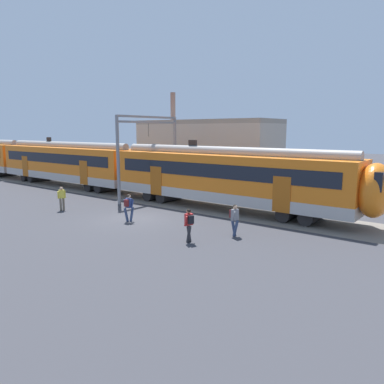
% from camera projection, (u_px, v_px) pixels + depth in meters
% --- Properties ---
extents(ground_plane, '(160.00, 160.00, 0.00)m').
position_uv_depth(ground_plane, '(134.00, 219.00, 23.07)').
color(ground_plane, '#38383D').
extents(track_bed, '(80.00, 4.40, 0.01)m').
position_uv_depth(track_bed, '(118.00, 193.00, 32.66)').
color(track_bed, slate).
rests_on(track_bed, ground).
extents(commuter_train, '(56.65, 3.07, 4.73)m').
position_uv_depth(commuter_train, '(70.00, 163.00, 36.42)').
color(commuter_train, '#B2ADA8').
rests_on(commuter_train, ground).
extents(pedestrian_yellow, '(0.55, 0.67, 1.67)m').
position_uv_depth(pedestrian_yellow, '(62.00, 196.00, 25.43)').
color(pedestrian_yellow, '#6B6051').
rests_on(pedestrian_yellow, ground).
extents(pedestrian_navy, '(0.53, 0.65, 1.67)m').
position_uv_depth(pedestrian_navy, '(128.00, 205.00, 22.25)').
color(pedestrian_navy, navy).
rests_on(pedestrian_navy, ground).
extents(pedestrian_red, '(0.59, 0.63, 1.67)m').
position_uv_depth(pedestrian_red, '(189.00, 222.00, 18.13)').
color(pedestrian_red, '#28282D').
rests_on(pedestrian_red, ground).
extents(pedestrian_grey, '(0.62, 0.58, 1.67)m').
position_uv_depth(pedestrian_grey, '(234.00, 217.00, 19.23)').
color(pedestrian_grey, navy).
rests_on(pedestrian_grey, ground).
extents(catenary_gantry, '(0.24, 6.64, 6.53)m').
position_uv_depth(catenary_gantry, '(149.00, 144.00, 29.61)').
color(catenary_gantry, gray).
rests_on(catenary_gantry, ground).
extents(background_building, '(14.04, 5.00, 9.20)m').
position_uv_depth(background_building, '(206.00, 154.00, 36.14)').
color(background_building, '#B2A899').
rests_on(background_building, ground).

